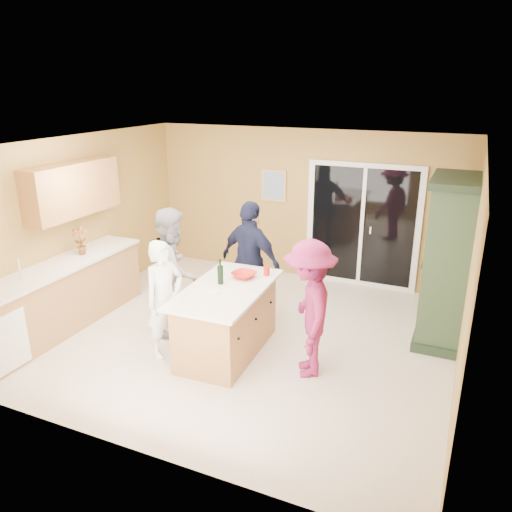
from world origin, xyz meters
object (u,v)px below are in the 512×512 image
at_px(woman_white, 165,299).
at_px(green_hutch, 448,263).
at_px(woman_navy, 251,261).
at_px(woman_magenta, 309,309).
at_px(kitchen_island, 227,322).
at_px(woman_grey, 174,270).

bearing_deg(woman_white, green_hutch, -39.98).
distance_m(woman_white, woman_navy, 1.51).
distance_m(green_hutch, woman_magenta, 2.10).
bearing_deg(woman_magenta, woman_navy, -155.01).
distance_m(green_hutch, woman_navy, 2.68).
bearing_deg(woman_navy, kitchen_island, 113.83).
height_order(kitchen_island, woman_grey, woman_grey).
xyz_separation_m(green_hutch, woman_navy, (-2.63, -0.46, -0.20)).
bearing_deg(woman_white, woman_magenta, -60.59).
xyz_separation_m(woman_grey, woman_navy, (0.84, 0.73, 0.01)).
bearing_deg(woman_grey, woman_white, -178.48).
height_order(kitchen_island, woman_navy, woman_navy).
xyz_separation_m(kitchen_island, woman_white, (-0.68, -0.35, 0.34)).
bearing_deg(woman_navy, woman_grey, 57.51).
bearing_deg(kitchen_island, woman_magenta, -4.15).
relative_size(kitchen_island, woman_white, 1.14).
bearing_deg(woman_grey, woman_magenta, -122.03).
bearing_deg(woman_white, woman_navy, -1.56).
xyz_separation_m(kitchen_island, woman_grey, (-0.97, 0.32, 0.45)).
distance_m(kitchen_island, woman_navy, 1.15).
bearing_deg(woman_grey, kitchen_island, -130.23).
relative_size(kitchen_island, woman_magenta, 1.05).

